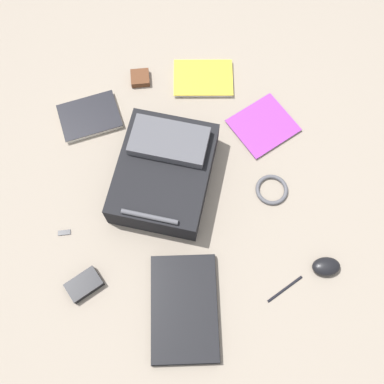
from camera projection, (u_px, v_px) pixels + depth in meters
The scene contains 12 objects.
ground_plane at pixel (195, 195), 1.68m from camera, with size 3.78×3.78×0.00m, color gray.
backpack at pixel (164, 171), 1.64m from camera, with size 0.51×0.48×0.16m.
laptop at pixel (184, 308), 1.52m from camera, with size 0.40×0.30×0.03m.
book_blue at pixel (203, 79), 1.85m from camera, with size 0.23×0.27×0.02m.
book_comic at pixel (90, 117), 1.78m from camera, with size 0.18×0.23×0.02m.
book_red at pixel (263, 126), 1.78m from camera, with size 0.26×0.27×0.01m.
computer_mouse at pixel (326, 267), 1.56m from camera, with size 0.07×0.10×0.04m, color black.
cable_coil at pixel (272, 190), 1.68m from camera, with size 0.12×0.12×0.01m, color #4C4C51.
power_brick at pixel (84, 285), 1.55m from camera, with size 0.07×0.11×0.03m, color black.
pen_black at pixel (285, 289), 1.55m from camera, with size 0.01×0.01×0.15m, color black.
earbud_pouch at pixel (140, 78), 1.85m from camera, with size 0.07×0.07×0.03m, color #59331E.
usb_stick at pixel (64, 232), 1.62m from camera, with size 0.02×0.04×0.01m, color black.
Camera 1 is at (0.57, -0.17, 1.57)m, focal length 42.98 mm.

